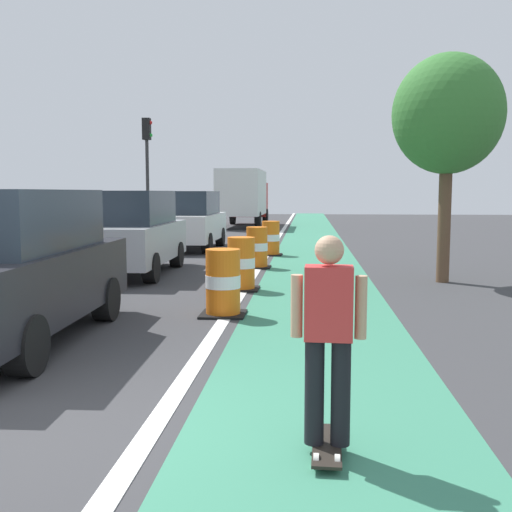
% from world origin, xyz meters
% --- Properties ---
extents(ground_plane, '(100.00, 100.00, 0.00)m').
position_xyz_m(ground_plane, '(0.00, 0.00, 0.00)').
color(ground_plane, '#38383A').
extents(bike_lane_strip, '(2.50, 80.00, 0.01)m').
position_xyz_m(bike_lane_strip, '(2.40, 12.00, 0.00)').
color(bike_lane_strip, '#387F60').
rests_on(bike_lane_strip, ground).
extents(lane_divider_stripe, '(0.20, 80.00, 0.01)m').
position_xyz_m(lane_divider_stripe, '(0.90, 12.00, 0.01)').
color(lane_divider_stripe, silver).
rests_on(lane_divider_stripe, ground).
extents(skateboarder_on_lane, '(0.57, 0.81, 1.69)m').
position_xyz_m(skateboarder_on_lane, '(2.36, -0.38, 0.91)').
color(skateboarder_on_lane, black).
rests_on(skateboarder_on_lane, ground).
extents(parked_suv_nearest, '(2.02, 4.65, 2.04)m').
position_xyz_m(parked_suv_nearest, '(-1.72, 2.71, 1.04)').
color(parked_suv_nearest, black).
rests_on(parked_suv_nearest, ground).
extents(parked_suv_second, '(1.99, 4.64, 2.04)m').
position_xyz_m(parked_suv_second, '(-2.09, 9.46, 1.04)').
color(parked_suv_second, '#9EA0A5').
rests_on(parked_suv_second, ground).
extents(parked_suv_third, '(1.94, 4.61, 2.04)m').
position_xyz_m(parked_suv_third, '(-1.90, 15.95, 1.04)').
color(parked_suv_third, silver).
rests_on(parked_suv_third, ground).
extents(traffic_barrel_front, '(0.73, 0.73, 1.09)m').
position_xyz_m(traffic_barrel_front, '(0.84, 4.71, 0.53)').
color(traffic_barrel_front, orange).
rests_on(traffic_barrel_front, ground).
extents(traffic_barrel_mid, '(0.73, 0.73, 1.09)m').
position_xyz_m(traffic_barrel_mid, '(0.85, 7.31, 0.53)').
color(traffic_barrel_mid, orange).
rests_on(traffic_barrel_mid, ground).
extents(traffic_barrel_back, '(0.73, 0.73, 1.09)m').
position_xyz_m(traffic_barrel_back, '(0.86, 10.94, 0.53)').
color(traffic_barrel_back, orange).
rests_on(traffic_barrel_back, ground).
extents(traffic_barrel_far, '(0.73, 0.73, 1.09)m').
position_xyz_m(traffic_barrel_far, '(1.03, 14.15, 0.53)').
color(traffic_barrel_far, orange).
rests_on(traffic_barrel_far, ground).
extents(delivery_truck_down_block, '(2.42, 7.62, 3.23)m').
position_xyz_m(delivery_truck_down_block, '(-1.50, 29.73, 1.85)').
color(delivery_truck_down_block, silver).
rests_on(delivery_truck_down_block, ground).
extents(traffic_light_corner, '(0.41, 0.32, 5.10)m').
position_xyz_m(traffic_light_corner, '(-4.59, 20.29, 3.50)').
color(traffic_light_corner, '#2D2D2D').
rests_on(traffic_light_corner, ground).
extents(pedestrian_crossing, '(0.34, 0.20, 1.61)m').
position_xyz_m(pedestrian_crossing, '(-4.42, 11.91, 0.86)').
color(pedestrian_crossing, '#33333D').
rests_on(pedestrian_crossing, ground).
extents(street_tree_sidewalk, '(2.40, 2.40, 5.00)m').
position_xyz_m(street_tree_sidewalk, '(5.22, 8.77, 3.67)').
color(street_tree_sidewalk, brown).
rests_on(street_tree_sidewalk, ground).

